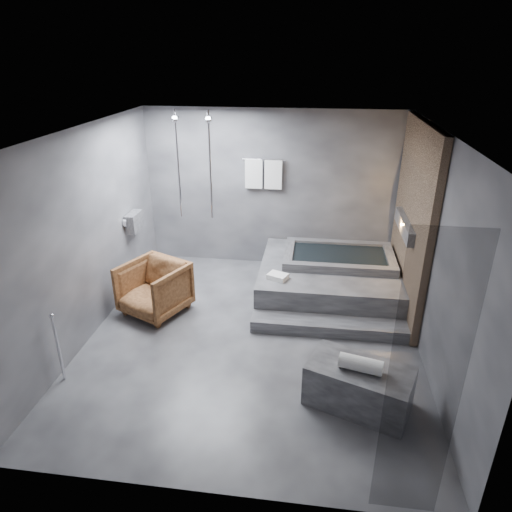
# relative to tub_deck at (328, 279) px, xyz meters

# --- Properties ---
(room) EXTENTS (5.00, 5.04, 2.82)m
(room) POSITION_rel_tub_deck_xyz_m (-0.65, -1.21, 1.48)
(room) COLOR #2D2D30
(room) RESTS_ON ground
(tub_deck) EXTENTS (2.20, 2.00, 0.50)m
(tub_deck) POSITION_rel_tub_deck_xyz_m (0.00, 0.00, 0.00)
(tub_deck) COLOR #323235
(tub_deck) RESTS_ON ground
(tub_step) EXTENTS (2.20, 0.36, 0.18)m
(tub_step) POSITION_rel_tub_deck_xyz_m (0.00, -1.18, -0.16)
(tub_step) COLOR #323235
(tub_step) RESTS_ON ground
(concrete_bench) EXTENTS (1.27, 0.97, 0.50)m
(concrete_bench) POSITION_rel_tub_deck_xyz_m (0.31, -2.60, 0.00)
(concrete_bench) COLOR #323335
(concrete_bench) RESTS_ON ground
(driftwood_chair) EXTENTS (1.14, 1.15, 0.80)m
(driftwood_chair) POSITION_rel_tub_deck_xyz_m (-2.61, -0.97, 0.15)
(driftwood_chair) COLOR #422310
(driftwood_chair) RESTS_ON ground
(rolled_towel) EXTENTS (0.49, 0.28, 0.17)m
(rolled_towel) POSITION_rel_tub_deck_xyz_m (0.30, -2.65, 0.34)
(rolled_towel) COLOR white
(rolled_towel) RESTS_ON concrete_bench
(deck_towel) EXTENTS (0.34, 0.30, 0.08)m
(deck_towel) POSITION_rel_tub_deck_xyz_m (-0.79, -0.60, 0.29)
(deck_towel) COLOR white
(deck_towel) RESTS_ON tub_deck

